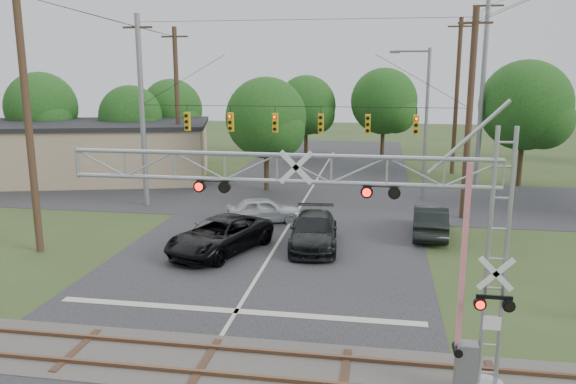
% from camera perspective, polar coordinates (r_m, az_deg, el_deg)
% --- Properties ---
extents(road_main, '(14.00, 90.00, 0.02)m').
position_cam_1_polar(road_main, '(24.07, -2.55, -7.71)').
color(road_main, '#242527').
rests_on(road_main, ground).
extents(road_cross, '(90.00, 12.00, 0.02)m').
position_cam_1_polar(road_cross, '(37.35, 1.88, -0.48)').
color(road_cross, '#242527').
rests_on(road_cross, ground).
extents(railroad_track, '(90.00, 3.20, 0.17)m').
position_cam_1_polar(railroad_track, '(16.99, -8.37, -16.65)').
color(railroad_track, '#45423C').
rests_on(railroad_track, ground).
extents(crossing_gantry, '(11.52, 0.89, 6.93)m').
position_cam_1_polar(crossing_gantry, '(14.31, 7.42, -3.47)').
color(crossing_gantry, '#979791').
rests_on(crossing_gantry, ground).
extents(traffic_signal_span, '(19.34, 0.36, 11.50)m').
position_cam_1_polar(traffic_signal_span, '(32.46, 2.61, 7.70)').
color(traffic_signal_span, gray).
rests_on(traffic_signal_span, ground).
extents(pickup_black, '(4.56, 6.34, 1.60)m').
position_cam_1_polar(pickup_black, '(26.03, -6.94, -4.41)').
color(pickup_black, black).
rests_on(pickup_black, ground).
extents(car_dark, '(2.62, 5.55, 1.56)m').
position_cam_1_polar(car_dark, '(26.67, 2.63, -3.97)').
color(car_dark, black).
rests_on(car_dark, ground).
extents(sedan_silver, '(4.44, 2.97, 1.41)m').
position_cam_1_polar(sedan_silver, '(30.98, -2.47, -1.82)').
color(sedan_silver, '#B1B5B9').
rests_on(sedan_silver, ground).
extents(suv_dark, '(1.97, 4.90, 1.58)m').
position_cam_1_polar(suv_dark, '(29.33, 14.26, -2.82)').
color(suv_dark, black).
rests_on(suv_dark, ground).
extents(commercial_building, '(20.56, 14.08, 4.38)m').
position_cam_1_polar(commercial_building, '(46.20, -19.96, 3.98)').
color(commercial_building, tan).
rests_on(commercial_building, ground).
extents(streetlight, '(2.57, 0.27, 9.65)m').
position_cam_1_polar(streetlight, '(37.33, 13.59, 7.54)').
color(streetlight, gray).
rests_on(streetlight, ground).
extents(utility_poles, '(25.53, 28.49, 13.21)m').
position_cam_1_polar(utility_poles, '(33.95, 6.95, 8.85)').
color(utility_poles, '#412E1E').
rests_on(utility_poles, ground).
extents(treeline, '(54.95, 26.96, 9.02)m').
position_cam_1_polar(treeline, '(44.88, 7.13, 8.37)').
color(treeline, '#3B2B1B').
rests_on(treeline, ground).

